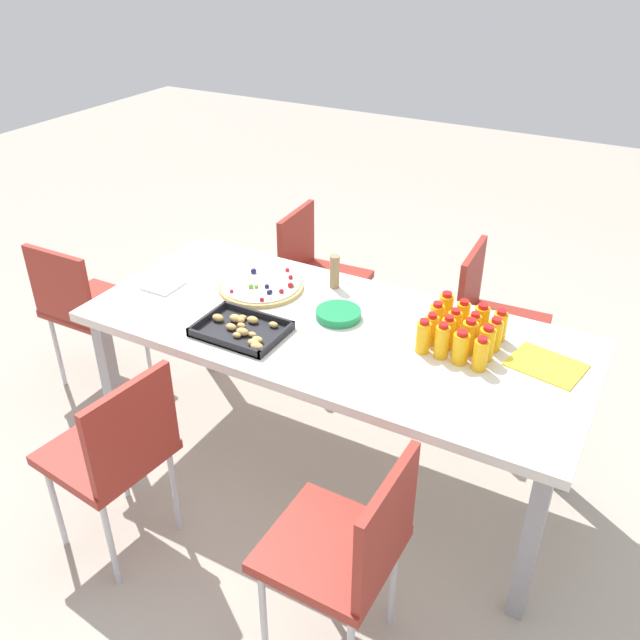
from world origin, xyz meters
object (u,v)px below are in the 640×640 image
juice_bottle_12 (480,354)px  plate_stack (338,314)px  party_table (333,340)px  juice_bottle_9 (469,337)px  cardboard_tube (335,272)px  juice_bottle_6 (454,325)px  chair_far_right (116,449)px  juice_bottle_15 (423,337)px  chair_end (83,303)px  juice_bottle_14 (442,341)px  snack_tray (242,330)px  juice_bottle_4 (494,335)px  juice_bottle_7 (436,319)px  juice_bottle_2 (463,316)px  juice_bottle_13 (461,348)px  juice_bottle_5 (473,330)px  paper_folder (546,365)px  chair_far_left (350,546)px  juice_bottle_0 (500,326)px  juice_bottle_1 (481,321)px  juice_bottle_11 (431,330)px  chair_near_right (316,271)px  juice_bottle_10 (448,333)px  juice_bottle_3 (445,310)px  chair_near_left (491,316)px  napkin_stack (163,286)px  fruit_pizza (261,286)px  juice_bottle_8 (486,344)px

juice_bottle_12 → plate_stack: juice_bottle_12 is taller
party_table → juice_bottle_9: bearing=-171.9°
cardboard_tube → juice_bottle_6: bearing=165.4°
chair_far_right → juice_bottle_15: juice_bottle_15 is taller
chair_end → juice_bottle_14: bearing=1.4°
snack_tray → cardboard_tube: (-0.14, -0.52, 0.06)m
juice_bottle_4 → juice_bottle_7: (0.23, -0.00, 0.00)m
juice_bottle_2 → juice_bottle_13: size_ratio=1.00×
juice_bottle_5 → paper_folder: bearing=177.8°
chair_end → juice_bottle_6: bearing=5.7°
party_table → chair_far_left: chair_far_left is taller
chair_far_left → plate_stack: size_ratio=4.40×
juice_bottle_0 → juice_bottle_1: 0.07m
chair_far_right → juice_bottle_0: 1.52m
juice_bottle_12 → chair_far_right: bearing=35.9°
juice_bottle_7 → juice_bottle_11: juice_bottle_7 is taller
chair_near_right → juice_bottle_9: (-1.08, 0.74, 0.31)m
juice_bottle_12 → juice_bottle_0: bearing=-91.0°
chair_end → juice_bottle_13: bearing=1.3°
juice_bottle_14 → party_table: bearing=0.2°
juice_bottle_10 → juice_bottle_15: bearing=45.4°
juice_bottle_3 → chair_near_right: bearing=-32.5°
chair_near_left → snack_tray: (0.74, 1.03, 0.25)m
juice_bottle_2 → juice_bottle_4: size_ratio=0.98×
juice_bottle_13 → chair_near_left: bearing=-83.8°
chair_near_left → juice_bottle_6: (-0.01, 0.67, 0.30)m
juice_bottle_11 → juice_bottle_12: (-0.22, 0.08, 0.00)m
juice_bottle_15 → juice_bottle_1: bearing=-125.4°
chair_near_left → napkin_stack: chair_near_left is taller
napkin_stack → cardboard_tube: (-0.68, -0.37, 0.07)m
juice_bottle_11 → juice_bottle_13: 0.16m
napkin_stack → paper_folder: (-1.65, -0.20, -0.00)m
chair_end → cardboard_tube: bearing=15.7°
chair_end → chair_far_left: (-1.87, 0.72, 0.00)m
juice_bottle_15 → party_table: bearing=-0.7°
juice_bottle_13 → juice_bottle_9: bearing=-94.9°
juice_bottle_9 → juice_bottle_13: size_ratio=1.09×
juice_bottle_1 → napkin_stack: juice_bottle_1 is taller
juice_bottle_9 → plate_stack: juice_bottle_9 is taller
napkin_stack → fruit_pizza: bearing=-153.3°
chair_end → juice_bottle_4: bearing=5.3°
napkin_stack → snack_tray: bearing=164.1°
chair_near_right → juice_bottle_3: (-0.93, 0.59, 0.31)m
plate_stack → juice_bottle_5: bearing=-172.3°
juice_bottle_8 → juice_bottle_15: (0.22, 0.07, -0.00)m
party_table → chair_near_left: 0.94m
juice_bottle_12 → juice_bottle_10: bearing=-26.8°
plate_stack → juice_bottle_2: bearing=-162.0°
chair_far_left → juice_bottle_1: size_ratio=5.84×
chair_far_right → chair_far_left: bearing=-82.7°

